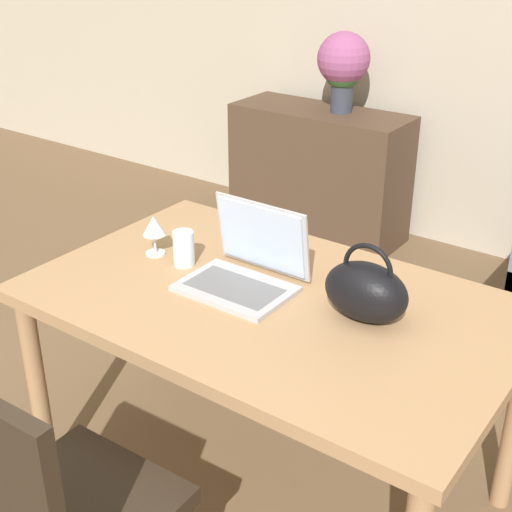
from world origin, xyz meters
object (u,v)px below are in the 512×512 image
at_px(chair, 47,508).
at_px(handbag, 366,291).
at_px(drinking_glass, 184,248).
at_px(flower_vase, 343,64).
at_px(wine_glass, 154,227).
at_px(laptop, 248,264).

bearing_deg(chair, handbag, 64.67).
xyz_separation_m(drinking_glass, flower_vase, (-0.53, 1.94, 0.21)).
bearing_deg(flower_vase, wine_glass, -78.38).
distance_m(laptop, wine_glass, 0.37).
bearing_deg(laptop, handbag, 3.09).
xyz_separation_m(wine_glass, handbag, (0.76, 0.04, -0.01)).
bearing_deg(drinking_glass, chair, -72.28).
height_order(chair, handbag, handbag).
relative_size(wine_glass, handbag, 0.55).
height_order(laptop, handbag, laptop).
relative_size(wine_glass, flower_vase, 0.31).
xyz_separation_m(chair, handbag, (0.37, 0.84, 0.33)).
distance_m(laptop, flower_vase, 2.08).
distance_m(chair, wine_glass, 0.96).
xyz_separation_m(chair, laptop, (-0.02, 0.82, 0.31)).
bearing_deg(drinking_glass, handbag, 3.62).
relative_size(laptop, handbag, 1.35).
relative_size(laptop, wine_glass, 2.44).
height_order(drinking_glass, flower_vase, flower_vase).
distance_m(drinking_glass, wine_glass, 0.13).
relative_size(chair, wine_glass, 6.68).
relative_size(laptop, flower_vase, 0.76).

